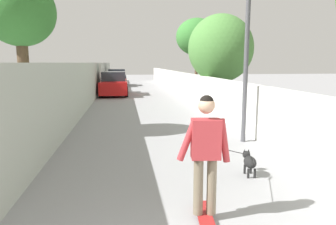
{
  "coord_description": "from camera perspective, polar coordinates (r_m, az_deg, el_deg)",
  "views": [
    {
      "loc": [
        -1.44,
        0.93,
        2.11
      ],
      "look_at": [
        5.34,
        -0.03,
        1.0
      ],
      "focal_mm": 32.78,
      "sensor_mm": 36.0,
      "label": 1
    }
  ],
  "objects": [
    {
      "name": "fence_right",
      "position": [
        14.01,
        7.31,
        3.56
      ],
      "size": [
        48.0,
        0.3,
        1.49
      ],
      "primitive_type": "cube",
      "color": "silver",
      "rests_on": "ground"
    },
    {
      "name": "tree_right_near",
      "position": [
        21.07,
        5.35,
        13.79
      ],
      "size": [
        2.76,
        2.76,
        5.04
      ],
      "color": "brown",
      "rests_on": "ground"
    },
    {
      "name": "car_near",
      "position": [
        20.67,
        -10.01,
        5.21
      ],
      "size": [
        4.37,
        1.8,
        1.54
      ],
      "color": "#B71414",
      "rests_on": "ground"
    },
    {
      "name": "wall_left",
      "position": [
        13.61,
        -15.87,
        4.43
      ],
      "size": [
        48.0,
        0.3,
        2.12
      ],
      "primitive_type": "cube",
      "color": "#999E93",
      "rests_on": "ground"
    },
    {
      "name": "dog",
      "position": [
        6.06,
        14.87,
        -8.76
      ],
      "size": [
        1.8,
        1.4,
        1.06
      ],
      "color": "black",
      "rests_on": "ground"
    },
    {
      "name": "tree_right_far",
      "position": [
        15.17,
        9.75,
        11.63
      ],
      "size": [
        3.11,
        3.11,
        4.4
      ],
      "color": "brown",
      "rests_on": "ground"
    },
    {
      "name": "skateboard",
      "position": [
        4.43,
        6.77,
        -18.36
      ],
      "size": [
        0.82,
        0.28,
        0.08
      ],
      "color": "maroon",
      "rests_on": "ground"
    },
    {
      "name": "ground_plane",
      "position": [
        15.62,
        -4.58,
        1.42
      ],
      "size": [
        80.0,
        80.0,
        0.0
      ],
      "primitive_type": "plane",
      "color": "gray"
    },
    {
      "name": "person_skateboarder",
      "position": [
        4.07,
        7.03,
        -6.25
      ],
      "size": [
        0.26,
        0.72,
        1.62
      ],
      "color": "#726651",
      "rests_on": "skateboard"
    },
    {
      "name": "tree_left_distant",
      "position": [
        9.44,
        -25.86,
        16.08
      ],
      "size": [
        1.88,
        1.88,
        4.38
      ],
      "color": "#473523",
      "rests_on": "ground"
    },
    {
      "name": "lamp_post",
      "position": [
        8.39,
        14.56,
        15.05
      ],
      "size": [
        0.36,
        0.36,
        4.4
      ],
      "color": "#4C4C51",
      "rests_on": "ground"
    },
    {
      "name": "car_far",
      "position": [
        28.96,
        -9.48,
        6.34
      ],
      "size": [
        4.01,
        1.8,
        1.54
      ],
      "color": "black",
      "rests_on": "ground"
    }
  ]
}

